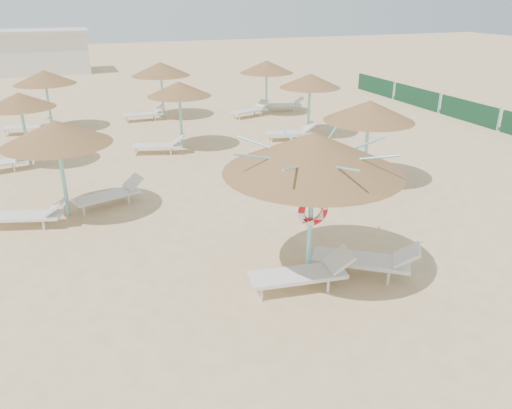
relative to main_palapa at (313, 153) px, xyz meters
name	(u,v)px	position (x,y,z in m)	size (l,w,h in m)	color
ground	(294,271)	(-0.16, 0.35, -2.85)	(120.00, 120.00, 0.00)	#E0BC88
main_palapa	(313,153)	(0.00, 0.00, 0.00)	(3.66, 3.66, 3.28)	#7AD2D5
lounger_main_a	(305,273)	(-0.27, -0.36, -2.48)	(2.24, 0.93, 0.79)	silver
lounger_main_b	(368,259)	(1.27, -0.38, -2.46)	(2.23, 1.88, 0.82)	silver
palapa_field	(185,88)	(0.06, 11.18, -0.53)	(15.55, 14.72, 2.72)	#7AD2D5
service_hut	(33,52)	(-6.16, 35.35, -1.21)	(8.40, 4.40, 3.25)	silver
windbreak_fence	(469,111)	(13.84, 10.30, -2.35)	(0.08, 19.84, 1.10)	#18482A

